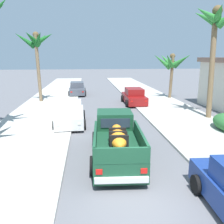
% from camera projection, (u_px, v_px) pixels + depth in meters
% --- Properties ---
extents(ground_plane, '(160.00, 160.00, 0.00)m').
position_uv_depth(ground_plane, '(141.00, 199.00, 7.38)').
color(ground_plane, slate).
extents(sidewalk_left, '(5.05, 60.00, 0.12)m').
position_uv_depth(sidewalk_left, '(43.00, 113.00, 18.41)').
color(sidewalk_left, '#B2AFA8').
rests_on(sidewalk_left, ground).
extents(sidewalk_right, '(5.05, 60.00, 0.12)m').
position_uv_depth(sidewalk_right, '(167.00, 110.00, 19.52)').
color(sidewalk_right, '#B2AFA8').
rests_on(sidewalk_right, ground).
extents(curb_left, '(0.16, 60.00, 0.10)m').
position_uv_depth(curb_left, '(58.00, 113.00, 18.53)').
color(curb_left, silver).
rests_on(curb_left, ground).
extents(curb_right, '(0.16, 60.00, 0.10)m').
position_uv_depth(curb_right, '(155.00, 110.00, 19.40)').
color(curb_right, silver).
rests_on(curb_right, ground).
extents(pickup_truck, '(2.45, 5.32, 1.80)m').
position_uv_depth(pickup_truck, '(116.00, 140.00, 10.25)').
color(pickup_truck, '#19472D').
rests_on(pickup_truck, ground).
extents(car_left_near, '(2.04, 4.27, 1.54)m').
position_uv_depth(car_left_near, '(134.00, 97.00, 22.07)').
color(car_left_near, maroon).
rests_on(car_left_near, ground).
extents(car_right_near, '(2.12, 4.30, 1.54)m').
position_uv_depth(car_right_near, '(77.00, 89.00, 27.53)').
color(car_right_near, '#474C56').
rests_on(car_right_near, ground).
extents(car_right_mid, '(2.10, 4.29, 1.54)m').
position_uv_depth(car_right_mid, '(70.00, 114.00, 15.42)').
color(car_right_mid, silver).
rests_on(car_right_mid, ground).
extents(palm_tree_left_fore, '(3.64, 3.44, 6.80)m').
position_uv_depth(palm_tree_left_fore, '(36.00, 44.00, 21.50)').
color(palm_tree_left_fore, '#846B4C').
rests_on(palm_tree_left_fore, ground).
extents(palm_tree_left_mid, '(3.73, 3.58, 7.84)m').
position_uv_depth(palm_tree_left_mid, '(217.00, 27.00, 15.63)').
color(palm_tree_left_mid, brown).
rests_on(palm_tree_left_mid, ground).
extents(palm_tree_left_back, '(4.05, 3.89, 4.89)m').
position_uv_depth(palm_tree_left_back, '(172.00, 62.00, 24.03)').
color(palm_tree_left_back, brown).
rests_on(palm_tree_left_back, ground).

